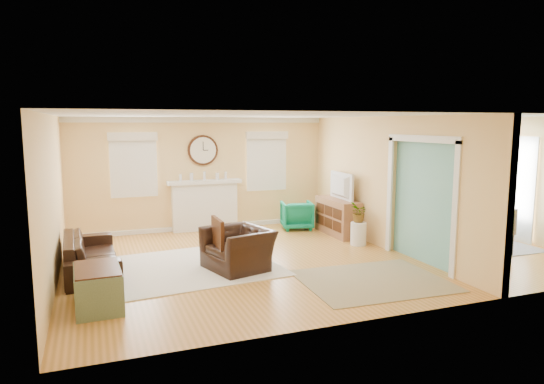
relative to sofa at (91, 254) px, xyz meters
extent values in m
plane|color=#AC7229|center=(4.00, -0.37, -0.31)|extent=(9.00, 9.00, 0.00)
cube|color=#EEBE71|center=(4.00, 2.63, 0.99)|extent=(9.00, 0.02, 2.60)
cube|color=#EEBE71|center=(4.00, -3.37, 0.99)|extent=(9.00, 0.02, 2.60)
cube|color=#EEBE71|center=(-0.50, -0.37, 0.99)|extent=(0.02, 6.00, 2.60)
cube|color=#EEBE71|center=(8.50, -0.37, 0.99)|extent=(0.02, 6.00, 2.60)
cube|color=white|center=(4.00, -0.37, 2.29)|extent=(9.00, 6.00, 0.02)
cube|color=#EEBE71|center=(5.50, 1.03, 0.99)|extent=(0.12, 3.20, 2.60)
cube|color=#EEBE71|center=(5.50, -2.87, 0.99)|extent=(0.12, 1.00, 2.60)
cube|color=#EEBE71|center=(5.50, -1.47, 2.09)|extent=(0.12, 1.80, 0.40)
cube|color=white|center=(5.43, -0.57, 0.79)|extent=(0.04, 0.12, 2.20)
cube|color=white|center=(5.43, -2.37, 0.79)|extent=(0.04, 0.12, 2.20)
cube|color=white|center=(5.43, -1.47, 1.89)|extent=(0.04, 1.92, 0.12)
cube|color=#66B2B3|center=(5.57, -0.37, 0.99)|extent=(0.02, 6.00, 2.60)
cube|color=white|center=(2.50, 2.51, 0.24)|extent=(1.50, 0.24, 1.10)
cube|color=white|center=(2.50, 2.48, 0.82)|extent=(1.70, 0.30, 0.08)
cube|color=black|center=(2.50, 2.61, 0.19)|extent=(0.85, 0.02, 0.75)
cube|color=gold|center=(2.50, 2.50, 0.11)|extent=(0.85, 0.02, 0.62)
cylinder|color=#401E0E|center=(2.50, 2.60, 1.54)|extent=(0.70, 0.06, 0.70)
cylinder|color=silver|center=(2.50, 2.56, 1.54)|extent=(0.60, 0.01, 0.60)
cube|color=black|center=(2.50, 2.56, 1.64)|extent=(0.02, 0.01, 0.20)
cube|color=black|center=(2.56, 2.56, 1.54)|extent=(0.12, 0.01, 0.02)
cube|color=white|center=(0.95, 2.61, 1.24)|extent=(0.90, 0.03, 1.30)
cube|color=white|center=(0.95, 2.58, 1.24)|extent=(1.00, 0.04, 1.40)
cube|color=silver|center=(0.95, 2.54, 1.87)|extent=(1.05, 0.10, 0.18)
cube|color=white|center=(4.05, 2.61, 1.24)|extent=(0.90, 0.03, 1.30)
cube|color=white|center=(4.05, 2.58, 1.24)|extent=(1.00, 0.04, 1.40)
cube|color=silver|center=(4.05, 2.54, 1.87)|extent=(1.05, 0.10, 0.18)
cube|color=white|center=(8.47, -0.37, 0.79)|extent=(0.03, 1.60, 2.10)
cube|color=white|center=(8.44, -0.37, 0.79)|extent=(0.03, 1.70, 2.20)
cylinder|color=gold|center=(7.00, -0.37, 2.14)|extent=(0.02, 0.02, 0.30)
sphere|color=white|center=(7.00, -0.37, 1.89)|extent=(0.30, 0.30, 0.30)
cube|color=silver|center=(1.61, -0.32, -0.30)|extent=(3.06, 2.72, 0.02)
cube|color=#94815B|center=(4.15, -2.07, -0.30)|extent=(2.28, 1.90, 0.01)
cube|color=gray|center=(7.23, -0.39, -0.30)|extent=(2.22, 2.77, 0.01)
imported|color=black|center=(0.00, 0.00, 0.00)|extent=(0.90, 2.14, 0.62)
imported|color=black|center=(2.34, -0.70, 0.04)|extent=(1.20, 1.29, 0.70)
imported|color=#117D53|center=(4.54, 1.87, 0.02)|extent=(0.84, 0.85, 0.65)
cube|color=slate|center=(0.08, -1.73, -0.04)|extent=(0.63, 0.99, 0.54)
cube|color=#401E0E|center=(0.08, -1.73, 0.24)|extent=(0.59, 0.94, 0.02)
cube|color=#8B6245|center=(5.17, 1.02, 0.09)|extent=(0.46, 1.37, 0.80)
cube|color=#401E0E|center=(4.93, 0.61, 0.24)|extent=(0.01, 0.37, 0.22)
cube|color=#401E0E|center=(4.93, 0.61, -0.03)|extent=(0.01, 0.37, 0.22)
cube|color=#401E0E|center=(4.93, 1.02, 0.24)|extent=(0.01, 0.37, 0.22)
cube|color=#401E0E|center=(4.93, 1.02, -0.03)|extent=(0.01, 0.37, 0.22)
cube|color=#401E0E|center=(4.93, 1.43, 0.24)|extent=(0.01, 0.37, 0.22)
cube|color=#401E0E|center=(4.93, 1.43, -0.03)|extent=(0.01, 0.37, 0.22)
imported|color=black|center=(5.15, 1.02, 0.79)|extent=(0.17, 1.03, 0.59)
cylinder|color=white|center=(5.11, 0.01, -0.07)|extent=(0.32, 0.32, 0.47)
imported|color=#337F33|center=(5.11, 0.01, 0.37)|extent=(0.45, 0.48, 0.41)
imported|color=#401E0E|center=(7.23, -0.39, 0.02)|extent=(1.18, 1.96, 0.66)
cube|color=gray|center=(7.23, 0.62, 0.11)|extent=(0.42, 0.42, 0.05)
cube|color=gray|center=(7.23, 0.62, 0.35)|extent=(0.40, 0.08, 0.47)
cylinder|color=black|center=(7.40, 0.77, -0.11)|extent=(0.03, 0.03, 0.39)
cylinder|color=black|center=(7.38, 0.45, -0.11)|extent=(0.03, 0.03, 0.39)
cylinder|color=black|center=(7.08, 0.79, -0.11)|extent=(0.03, 0.03, 0.39)
cylinder|color=black|center=(7.06, 0.47, -0.11)|extent=(0.03, 0.03, 0.39)
cube|color=gray|center=(7.24, -1.55, 0.11)|extent=(0.45, 0.45, 0.05)
cube|color=gray|center=(7.24, -1.55, 0.34)|extent=(0.39, 0.11, 0.47)
cylinder|color=black|center=(7.11, -1.73, -0.11)|extent=(0.03, 0.03, 0.39)
cylinder|color=black|center=(7.06, -1.42, -0.11)|extent=(0.03, 0.03, 0.39)
cylinder|color=black|center=(7.42, -1.68, -0.11)|extent=(0.03, 0.03, 0.39)
cylinder|color=black|center=(7.37, -1.37, -0.11)|extent=(0.03, 0.03, 0.39)
cube|color=white|center=(6.67, -0.35, 0.11)|extent=(0.39, 0.39, 0.05)
cube|color=white|center=(6.67, -0.35, 0.34)|extent=(0.05, 0.39, 0.46)
cylinder|color=black|center=(6.51, -0.19, -0.11)|extent=(0.03, 0.03, 0.39)
cylinder|color=black|center=(6.82, -0.19, -0.11)|extent=(0.03, 0.03, 0.39)
cylinder|color=black|center=(6.51, -0.50, -0.11)|extent=(0.03, 0.03, 0.39)
cylinder|color=black|center=(6.82, -0.50, -0.11)|extent=(0.03, 0.03, 0.39)
cube|color=gray|center=(7.89, -0.49, 0.17)|extent=(0.56, 0.56, 0.05)
cube|color=gray|center=(7.89, -0.49, 0.44)|extent=(0.18, 0.44, 0.53)
cylinder|color=black|center=(8.01, -0.71, -0.08)|extent=(0.03, 0.03, 0.45)
cylinder|color=black|center=(7.66, -0.61, -0.08)|extent=(0.03, 0.03, 0.45)
cylinder|color=black|center=(8.12, -0.37, -0.08)|extent=(0.03, 0.03, 0.45)
cylinder|color=black|center=(7.77, -0.26, -0.08)|extent=(0.03, 0.03, 0.45)
camera|label=1|loc=(0.08, -8.40, 2.15)|focal=32.00mm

